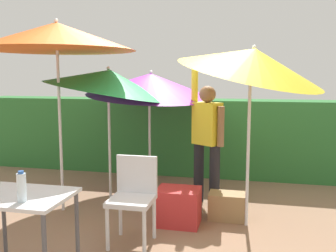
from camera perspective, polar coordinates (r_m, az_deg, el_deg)
ground_plane at (r=4.74m, az=-0.82°, el=-13.78°), size 24.00×24.00×0.00m
hedge_row at (r=6.72m, az=3.71°, el=-1.57°), size 8.00×0.70×1.32m
umbrella_rainbow at (r=5.31m, az=-9.01°, el=6.78°), size 1.78×1.75×2.00m
umbrella_orange at (r=4.33m, az=12.66°, el=9.49°), size 1.70×1.66×2.30m
umbrella_yellow at (r=4.91m, az=-16.51°, el=12.86°), size 1.94×1.94×2.42m
umbrella_navy at (r=5.69m, az=-2.70°, el=6.29°), size 1.94×1.94×1.90m
person_vendor at (r=5.05m, az=5.92°, el=-1.47°), size 0.51×0.38×1.88m
chair_plastic at (r=3.98m, az=-5.25°, el=-10.22°), size 0.44×0.44×0.89m
cooler_box at (r=4.49m, az=1.57°, el=-12.09°), size 0.50×0.39×0.43m
crate_cardboard at (r=4.72m, az=8.92°, el=-11.90°), size 0.44×0.28×0.32m
folding_table at (r=3.34m, az=-21.41°, el=-11.22°), size 0.80×0.60×0.77m
bottle_water at (r=3.10m, az=-21.29°, el=-8.62°), size 0.07×0.07×0.24m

